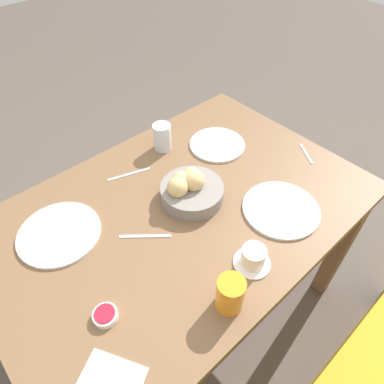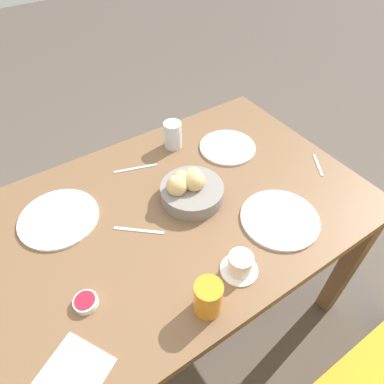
# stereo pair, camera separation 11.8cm
# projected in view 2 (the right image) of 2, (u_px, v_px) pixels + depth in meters

# --- Properties ---
(ground_plane) EXTENTS (10.00, 10.00, 0.00)m
(ground_plane) POSITION_uv_depth(u_px,v_px,m) (183.00, 305.00, 1.71)
(ground_plane) COLOR #564C44
(dining_table) EXTENTS (1.29, 0.87, 0.74)m
(dining_table) POSITION_uv_depth(u_px,v_px,m) (180.00, 225.00, 1.24)
(dining_table) COLOR brown
(dining_table) RESTS_ON ground_plane
(bread_basket) EXTENTS (0.22, 0.22, 0.11)m
(bread_basket) POSITION_uv_depth(u_px,v_px,m) (190.00, 189.00, 1.17)
(bread_basket) COLOR gray
(bread_basket) RESTS_ON dining_table
(plate_near_left) EXTENTS (0.23, 0.23, 0.01)m
(plate_near_left) POSITION_uv_depth(u_px,v_px,m) (228.00, 147.00, 1.39)
(plate_near_left) COLOR white
(plate_near_left) RESTS_ON dining_table
(plate_near_right) EXTENTS (0.26, 0.26, 0.01)m
(plate_near_right) POSITION_uv_depth(u_px,v_px,m) (59.00, 218.00, 1.13)
(plate_near_right) COLOR white
(plate_near_right) RESTS_ON dining_table
(plate_far_center) EXTENTS (0.26, 0.26, 0.01)m
(plate_far_center) POSITION_uv_depth(u_px,v_px,m) (280.00, 219.00, 1.13)
(plate_far_center) COLOR white
(plate_far_center) RESTS_ON dining_table
(juice_glass) EXTENTS (0.08, 0.08, 0.11)m
(juice_glass) POSITION_uv_depth(u_px,v_px,m) (208.00, 298.00, 0.88)
(juice_glass) COLOR orange
(juice_glass) RESTS_ON dining_table
(water_tumbler) EXTENTS (0.07, 0.07, 0.11)m
(water_tumbler) POSITION_uv_depth(u_px,v_px,m) (173.00, 135.00, 1.36)
(water_tumbler) COLOR silver
(water_tumbler) RESTS_ON dining_table
(coffee_cup) EXTENTS (0.11, 0.11, 0.07)m
(coffee_cup) POSITION_uv_depth(u_px,v_px,m) (240.00, 265.00, 0.98)
(coffee_cup) COLOR white
(coffee_cup) RESTS_ON dining_table
(jam_bowl_berry) EXTENTS (0.07, 0.07, 0.02)m
(jam_bowl_berry) POSITION_uv_depth(u_px,v_px,m) (86.00, 302.00, 0.92)
(jam_bowl_berry) COLOR white
(jam_bowl_berry) RESTS_ON dining_table
(fork_silver) EXTENTS (0.16, 0.06, 0.00)m
(fork_silver) POSITION_uv_depth(u_px,v_px,m) (135.00, 168.00, 1.30)
(fork_silver) COLOR #B7B7BC
(fork_silver) RESTS_ON dining_table
(knife_silver) EXTENTS (0.13, 0.12, 0.00)m
(knife_silver) POSITION_uv_depth(u_px,v_px,m) (139.00, 230.00, 1.10)
(knife_silver) COLOR #B7B7BC
(knife_silver) RESTS_ON dining_table
(spoon_coffee) EXTENTS (0.08, 0.11, 0.00)m
(spoon_coffee) POSITION_uv_depth(u_px,v_px,m) (318.00, 165.00, 1.32)
(spoon_coffee) COLOR #B7B7BC
(spoon_coffee) RESTS_ON dining_table
(napkin) EXTENTS (0.20, 0.20, 0.00)m
(napkin) POSITION_uv_depth(u_px,v_px,m) (73.00, 374.00, 0.80)
(napkin) COLOR silver
(napkin) RESTS_ON dining_table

